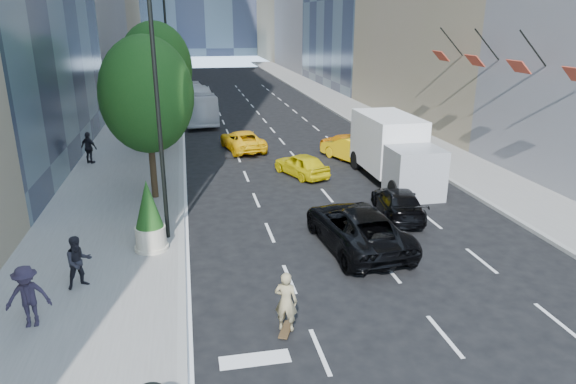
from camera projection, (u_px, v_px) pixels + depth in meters
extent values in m
plane|color=black|center=(361.00, 272.00, 17.48)|extent=(160.00, 160.00, 0.00)
cube|color=slate|center=(145.00, 120.00, 43.67)|extent=(6.00, 120.00, 0.15)
cube|color=slate|center=(358.00, 112.00, 47.19)|extent=(4.00, 120.00, 0.15)
cylinder|color=black|center=(158.00, 108.00, 18.35)|extent=(0.16, 0.16, 10.00)
cylinder|color=black|center=(169.00, 66.00, 35.07)|extent=(0.16, 0.16, 10.00)
cylinder|color=black|center=(153.00, 165.00, 23.96)|extent=(0.30, 0.30, 3.15)
ellipsoid|color=#0F3911|center=(147.00, 95.00, 22.92)|extent=(4.20, 4.20, 5.25)
cylinder|color=black|center=(160.00, 123.00, 33.21)|extent=(0.30, 0.30, 3.38)
ellipsoid|color=#0F3911|center=(156.00, 67.00, 32.10)|extent=(4.50, 4.50, 5.62)
cylinder|color=black|center=(166.00, 98.00, 45.37)|extent=(0.30, 0.30, 2.93)
ellipsoid|color=#0F3911|center=(163.00, 63.00, 44.40)|extent=(3.90, 3.90, 4.88)
cylinder|color=black|center=(175.00, 75.00, 52.59)|extent=(0.14, 0.14, 5.20)
imported|color=black|center=(174.00, 59.00, 52.08)|extent=(2.48, 0.53, 1.00)
cylinder|color=black|center=(533.00, 48.00, 24.79)|extent=(1.75, 0.08, 1.75)
cube|color=#A73A26|center=(518.00, 67.00, 24.95)|extent=(0.64, 1.30, 0.64)
cylinder|color=black|center=(487.00, 45.00, 28.51)|extent=(1.75, 0.08, 1.75)
cube|color=#A73A26|center=(475.00, 60.00, 28.66)|extent=(0.64, 1.30, 0.64)
cylinder|color=black|center=(452.00, 42.00, 32.23)|extent=(1.75, 0.08, 1.75)
cube|color=#A73A26|center=(441.00, 56.00, 32.38)|extent=(0.64, 1.30, 0.64)
imported|color=#867953|center=(286.00, 305.00, 13.82)|extent=(0.74, 0.63, 1.72)
imported|color=black|center=(357.00, 227.00, 19.22)|extent=(3.08, 5.89, 1.58)
imported|color=black|center=(398.00, 202.00, 22.28)|extent=(2.50, 4.56, 1.25)
imported|color=#DAC40B|center=(301.00, 165.00, 28.05)|extent=(2.81, 4.05, 1.28)
imported|color=yellow|center=(352.00, 149.00, 31.03)|extent=(3.08, 4.75, 1.48)
imported|color=yellow|center=(242.00, 140.00, 33.63)|extent=(2.90, 4.98, 1.30)
imported|color=#FF9B0D|center=(344.00, 145.00, 32.45)|extent=(2.49, 4.80, 1.33)
imported|color=silver|center=(194.00, 103.00, 43.49)|extent=(3.54, 10.60, 2.90)
cube|color=silver|center=(387.00, 141.00, 27.56)|extent=(2.53, 4.86, 2.85)
cube|color=gray|center=(414.00, 173.00, 24.46)|extent=(2.43, 2.11, 2.43)
cylinder|color=black|center=(395.00, 191.00, 24.08)|extent=(0.37, 1.06, 1.06)
cylinder|color=black|center=(439.00, 188.00, 24.49)|extent=(0.37, 1.06, 1.06)
cylinder|color=black|center=(356.00, 160.00, 29.38)|extent=(0.37, 1.06, 1.06)
cylinder|color=black|center=(393.00, 158.00, 29.79)|extent=(0.37, 1.06, 1.06)
imported|color=black|center=(79.00, 262.00, 15.98)|extent=(1.03, 0.95, 1.70)
imported|color=black|center=(89.00, 148.00, 29.86)|extent=(1.16, 0.98, 1.86)
imported|color=#241D2C|center=(28.00, 296.00, 13.89)|extent=(1.20, 0.73, 1.80)
cylinder|color=beige|center=(151.00, 238.00, 18.77)|extent=(1.10, 1.10, 0.88)
cone|color=#0F3911|center=(148.00, 204.00, 18.34)|extent=(0.99, 0.99, 1.77)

